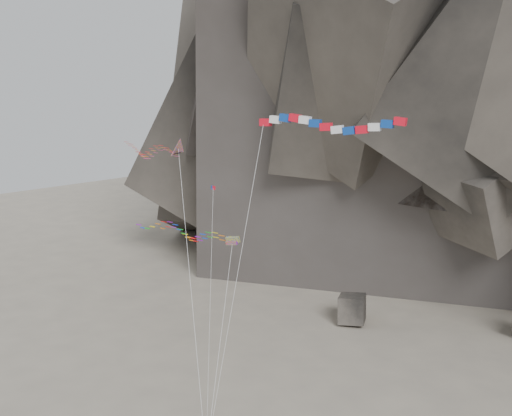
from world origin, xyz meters
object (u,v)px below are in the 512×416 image
Objects in this scene: delta_kite at (148,149)px; pennant_kite at (211,247)px; parafoil_kite at (180,230)px; banner_kite at (327,125)px.

delta_kite reaches higher than pennant_kite.
pennant_kite is at bearing -17.00° from delta_kite.
delta_kite is at bearing -171.25° from parafoil_kite.
banner_kite is 1.46× the size of parafoil_kite.
banner_kite reaches higher than delta_kite.
banner_kite is 14.46m from pennant_kite.
parafoil_kite is at bearing 19.24° from delta_kite.
parafoil_kite is at bearing 165.35° from pennant_kite.
delta_kite is 20.21m from banner_kite.
pennant_kite is at bearing -40.55° from parafoil_kite.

